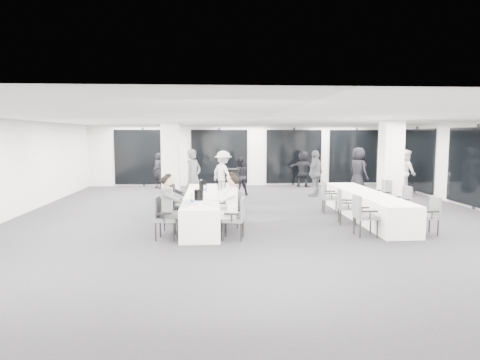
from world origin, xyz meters
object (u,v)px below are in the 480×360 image
at_px(chair_main_right_mid, 233,205).
at_px(chair_side_right_far, 382,194).
at_px(chair_main_right_second, 235,208).
at_px(standing_guest_e, 358,167).
at_px(chair_main_left_second, 166,212).
at_px(chair_side_left_mid, 344,204).
at_px(chair_side_right_near, 430,213).
at_px(banquet_table_side, 366,206).
at_px(standing_guest_a, 193,173).
at_px(cocktail_table, 232,182).
at_px(chair_main_right_fourth, 231,198).
at_px(chair_main_left_mid, 170,203).
at_px(chair_side_right_mid, 402,201).
at_px(chair_main_right_far, 230,195).
at_px(chair_main_left_far, 176,196).
at_px(chair_main_right_near, 237,216).
at_px(standing_guest_g, 158,168).
at_px(standing_guest_b, 239,174).
at_px(standing_guest_d, 316,170).
at_px(ice_bucket_far, 203,185).
at_px(chair_side_left_far, 328,195).
at_px(chair_main_left_fourth, 173,197).
at_px(banquet_table_main, 202,208).
at_px(ice_bucket_near, 199,195).
at_px(standing_guest_f, 303,166).
at_px(standing_guest_h, 406,169).
at_px(chair_side_left_near, 362,213).
at_px(standing_guest_c, 223,170).
at_px(chair_main_left_near, 163,215).

height_order(chair_main_right_mid, chair_side_right_far, chair_side_right_far).
xyz_separation_m(chair_main_right_second, standing_guest_e, (5.36, 6.46, 0.49)).
bearing_deg(chair_main_left_second, chair_side_left_mid, 109.39).
xyz_separation_m(chair_side_left_mid, chair_side_right_near, (1.66, -1.30, -0.01)).
xyz_separation_m(banquet_table_side, chair_side_right_near, (0.83, -1.92, 0.14)).
bearing_deg(standing_guest_a, chair_side_left_mid, -92.77).
xyz_separation_m(cocktail_table, chair_main_right_fourth, (-0.21, -4.37, 0.02)).
bearing_deg(chair_main_left_mid, chair_side_right_mid, 96.34).
distance_m(cocktail_table, chair_main_right_far, 3.35).
xyz_separation_m(chair_main_left_far, chair_main_right_second, (1.66, -2.73, 0.07)).
distance_m(chair_main_left_mid, chair_main_right_near, 2.48).
bearing_deg(standing_guest_g, standing_guest_b, 8.48).
distance_m(chair_main_right_near, standing_guest_e, 9.14).
distance_m(chair_main_right_near, standing_guest_d, 7.43).
xyz_separation_m(standing_guest_a, ice_bucket_far, (0.37, -2.23, -0.18)).
height_order(chair_main_right_mid, chair_side_left_far, chair_side_left_far).
height_order(chair_main_left_far, standing_guest_g, standing_guest_g).
bearing_deg(chair_main_left_fourth, chair_side_right_mid, 66.53).
xyz_separation_m(chair_main_right_fourth, standing_guest_g, (-2.92, 6.81, 0.34)).
distance_m(chair_main_right_fourth, standing_guest_a, 2.94).
height_order(banquet_table_main, standing_guest_b, standing_guest_b).
bearing_deg(ice_bucket_far, chair_main_right_far, 37.50).
distance_m(chair_main_right_near, chair_main_right_second, 0.92).
height_order(chair_side_right_far, ice_bucket_near, ice_bucket_near).
xyz_separation_m(standing_guest_f, ice_bucket_far, (-4.42, -6.56, -0.06)).
xyz_separation_m(standing_guest_h, ice_bucket_near, (-7.88, -5.67, -0.14)).
height_order(chair_side_left_near, standing_guest_c, standing_guest_c).
bearing_deg(chair_main_right_far, chair_main_left_near, 161.06).
height_order(standing_guest_c, standing_guest_h, standing_guest_h).
xyz_separation_m(chair_side_left_mid, standing_guest_g, (-5.86, 8.02, 0.36)).
height_order(chair_main_right_far, chair_side_left_near, chair_side_left_near).
height_order(banquet_table_side, standing_guest_f, standing_guest_f).
distance_m(chair_side_right_near, standing_guest_c, 8.31).
distance_m(standing_guest_b, standing_guest_e, 4.87).
relative_size(chair_main_left_far, chair_side_right_near, 0.95).
xyz_separation_m(standing_guest_a, standing_guest_e, (6.56, 2.07, -0.01)).
bearing_deg(chair_main_right_far, standing_guest_a, 42.44).
height_order(chair_main_left_far, chair_main_right_fourth, chair_main_right_fourth).
bearing_deg(chair_main_right_fourth, standing_guest_a, 15.84).
distance_m(banquet_table_main, standing_guest_f, 8.82).
distance_m(banquet_table_main, standing_guest_e, 8.22).
xyz_separation_m(chair_main_left_second, chair_main_left_mid, (-0.01, 1.09, 0.05)).
height_order(banquet_table_main, chair_side_left_mid, chair_side_left_mid).
xyz_separation_m(standing_guest_c, ice_bucket_far, (-0.71, -3.93, -0.11)).
bearing_deg(chair_side_right_mid, chair_main_left_fourth, 79.81).
height_order(chair_main_right_near, chair_main_right_fourth, chair_main_right_fourth).
distance_m(chair_main_left_near, standing_guest_a, 5.25).
distance_m(banquet_table_side, cocktail_table, 6.10).
height_order(chair_main_left_far, chair_main_right_far, chair_main_left_far).
bearing_deg(chair_side_right_mid, chair_side_right_far, -0.85).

